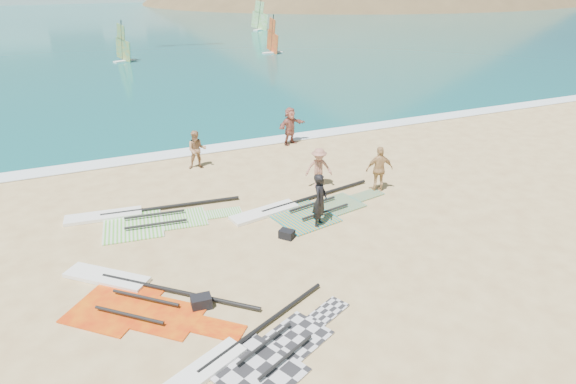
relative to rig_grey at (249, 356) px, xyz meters
name	(u,v)px	position (x,y,z in m)	size (l,w,h in m)	color
ground	(348,272)	(3.86, 2.09, -0.05)	(300.00, 300.00, 0.00)	#D5BA7D
sea	(88,7)	(3.86, 134.09, -0.05)	(300.00, 240.00, 0.06)	#0D4E5B
surf_line	(226,147)	(3.86, 14.39, -0.05)	(300.00, 1.20, 0.04)	white
headland_main	(372,0)	(88.86, 132.09, -0.05)	(143.00, 143.00, 45.00)	brown
rig_grey	(249,356)	(0.00, 0.00, 0.00)	(5.42, 3.49, 0.20)	#29282B
rig_green	(141,218)	(-1.28, 8.10, 0.00)	(6.36, 2.83, 0.20)	#57C52E
rig_orange	(301,209)	(4.33, 6.39, 0.00)	(6.41, 3.07, 0.20)	orange
rig_red	(133,296)	(-2.18, 3.44, 0.00)	(4.97, 5.22, 0.20)	red
gear_bag_near	(201,302)	(-0.55, 2.25, 0.12)	(0.53, 0.39, 0.34)	black
gear_bag_far	(287,234)	(3.01, 4.71, 0.10)	(0.49, 0.34, 0.29)	black
person_wetsuit	(320,201)	(4.41, 5.04, 0.93)	(0.71, 0.47, 1.96)	black
beachgoer_left	(197,150)	(1.88, 12.17, 0.83)	(0.86, 0.67, 1.76)	#9E7351
beachgoer_mid	(319,168)	(5.91, 8.03, 0.80)	(1.10, 0.63, 1.70)	#A96D5B
beachgoer_back	(379,169)	(7.97, 6.73, 0.90)	(1.11, 0.46, 1.89)	tan
beachgoer_right	(290,126)	(7.11, 13.59, 0.92)	(1.80, 0.57, 1.94)	#A75E50
windsurfer_left	(123,49)	(2.28, 43.31, 1.16)	(2.28, 2.49, 4.04)	white
windsurfer_centre	(272,42)	(17.86, 42.37, 1.17)	(2.30, 2.76, 4.12)	white
windsurfer_right	(260,21)	(24.84, 64.66, 1.31)	(2.54, 2.60, 4.76)	white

